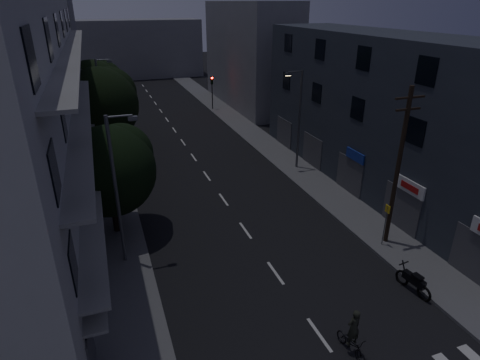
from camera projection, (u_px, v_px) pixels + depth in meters
ground at (192, 156)px, 36.79m from camera, size 160.00×160.00×0.00m
sidewalk_left at (107, 165)px, 34.45m from camera, size 3.00×90.00×0.15m
sidewalk_right at (267, 146)px, 39.07m from camera, size 3.00×90.00×0.15m
lane_markings at (178, 136)px, 42.16m from camera, size 0.15×60.50×0.01m
building_left at (21, 109)px, 24.24m from camera, size 7.00×36.00×14.00m
building_right at (388, 115)px, 28.78m from camera, size 6.19×28.00×11.00m
building_far_left at (51, 45)px, 49.61m from camera, size 6.00×20.00×16.00m
building_far_right at (249, 55)px, 52.45m from camera, size 6.00×20.00×13.00m
building_far_end at (134, 49)px, 73.44m from camera, size 24.00×8.00×10.00m
tree_near at (110, 167)px, 22.93m from camera, size 5.32×5.32×6.56m
tree_mid at (101, 102)px, 34.19m from camera, size 6.42×6.42×7.89m
tree_far at (94, 90)px, 39.41m from camera, size 6.25×6.25×7.73m
traffic_signal_far_right at (212, 86)px, 50.96m from camera, size 0.28×0.37×4.10m
traffic_signal_far_left at (104, 92)px, 47.53m from camera, size 0.28×0.37×4.10m
street_lamp_left_near at (118, 185)px, 19.94m from camera, size 1.51×0.25×8.00m
street_lamp_right at (298, 115)px, 32.08m from camera, size 1.51×0.25×8.00m
street_lamp_left_far at (102, 98)px, 37.96m from camera, size 1.51×0.25×8.00m
utility_pole at (398, 166)px, 21.52m from camera, size 1.80×0.24×9.00m
bus_stop_sign at (386, 218)px, 22.37m from camera, size 0.06×0.35×2.52m
motorcycle at (413, 282)px, 19.36m from camera, size 0.62×2.13×1.37m
cyclist at (352, 338)px, 15.90m from camera, size 0.78×1.73×2.12m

